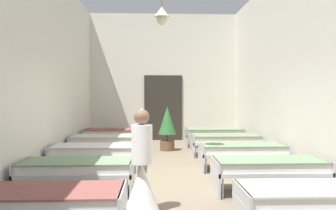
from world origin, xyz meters
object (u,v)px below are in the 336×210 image
bed_right_row_2 (269,167)px  bed_right_row_5 (214,133)px  bed_right_row_3 (242,150)px  bed_left_row_5 (114,133)px  bed_right_row_4 (226,140)px  bed_right_row_1 (318,198)px  bed_left_row_4 (106,140)px  potted_plant (167,125)px  bed_left_row_2 (77,168)px  nurse_near_aisle (142,175)px  bed_left_row_1 (42,201)px  bed_left_row_3 (95,151)px

bed_right_row_2 → bed_right_row_5: size_ratio=1.00×
bed_right_row_3 → bed_left_row_5: (-3.28, 3.61, 0.00)m
bed_right_row_4 → bed_left_row_5: (-3.28, 1.81, 0.00)m
bed_right_row_1 → bed_right_row_3: 3.61m
bed_left_row_4 → potted_plant: potted_plant is taller
bed_left_row_2 → nurse_near_aisle: (1.13, -0.95, 0.09)m
bed_right_row_3 → bed_right_row_5: size_ratio=1.00×
bed_left_row_4 → nurse_near_aisle: 4.71m
bed_left_row_4 → bed_right_row_2: bearing=-47.8°
bed_right_row_5 → bed_left_row_1: bearing=-114.4°
bed_right_row_2 → bed_right_row_4: (0.00, 3.61, 0.00)m
bed_right_row_2 → bed_right_row_3: same height
bed_right_row_4 → bed_right_row_5: bearing=90.0°
bed_right_row_2 → bed_left_row_3: bearing=151.1°
bed_right_row_5 → bed_right_row_1: bearing=-90.0°
bed_left_row_3 → potted_plant: size_ratio=1.43×
bed_right_row_4 → bed_right_row_5: 1.81m
bed_left_row_2 → nurse_near_aisle: bearing=-40.2°
bed_right_row_4 → potted_plant: bearing=148.7°
bed_left_row_1 → bed_left_row_4: size_ratio=1.00×
bed_left_row_1 → bed_right_row_2: bearing=28.9°
nurse_near_aisle → potted_plant: 5.56m
bed_right_row_3 → bed_left_row_5: same height
bed_right_row_3 → bed_right_row_5: 3.61m
bed_left_row_5 → potted_plant: size_ratio=1.43×
bed_right_row_5 → bed_right_row_3: bearing=-90.0°
bed_left_row_1 → bed_right_row_4: size_ratio=1.00×
bed_left_row_1 → bed_right_row_1: size_ratio=1.00×
bed_right_row_2 → nurse_near_aisle: 2.35m
bed_right_row_1 → bed_right_row_4: 5.42m
bed_left_row_1 → bed_right_row_4: 6.33m
potted_plant → bed_left_row_5: bearing=153.5°
bed_right_row_1 → bed_left_row_5: same height
bed_right_row_1 → bed_left_row_2: size_ratio=1.00×
bed_left_row_3 → bed_left_row_4: bearing=90.0°
bed_right_row_4 → bed_left_row_5: 3.74m
nurse_near_aisle → bed_right_row_3: bearing=-102.0°
bed_left_row_4 → potted_plant: 1.98m
potted_plant → bed_right_row_3: bearing=-60.3°
bed_left_row_5 → nurse_near_aisle: bearing=-80.0°
bed_left_row_1 → bed_left_row_5: same height
bed_left_row_4 → bed_right_row_4: 3.28m
bed_left_row_1 → bed_right_row_3: bearing=47.8°
bed_right_row_4 → bed_right_row_2: bearing=-90.0°
bed_right_row_1 → potted_plant: potted_plant is taller
bed_right_row_1 → bed_right_row_5: 7.23m
bed_left_row_3 → bed_right_row_2: bearing=-28.9°
bed_left_row_5 → bed_left_row_3: bearing=-90.0°
bed_left_row_3 → bed_right_row_4: bearing=28.9°
bed_right_row_1 → bed_right_row_2: 1.81m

